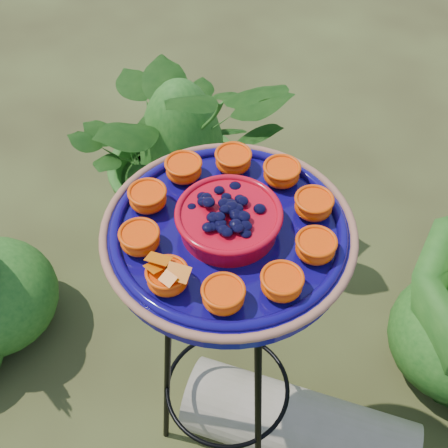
# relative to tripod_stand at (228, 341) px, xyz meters

# --- Properties ---
(ground_plane) EXTENTS (20.00, 20.00, 0.00)m
(ground_plane) POSITION_rel_tripod_stand_xyz_m (-0.11, 0.02, -0.54)
(ground_plane) COLOR #2C2613
(ground_plane) RESTS_ON ground
(tripod_stand) EXTENTS (0.37, 0.37, 0.89)m
(tripod_stand) POSITION_rel_tripod_stand_xyz_m (0.00, 0.00, 0.00)
(tripod_stand) COLOR black
(tripod_stand) RESTS_ON ground
(feeder_dish) EXTENTS (0.52, 0.52, 0.11)m
(feeder_dish) POSITION_rel_tripod_stand_xyz_m (0.00, -0.00, 0.39)
(feeder_dish) COLOR #0D0757
(feeder_dish) RESTS_ON tripod_stand
(driftwood_log) EXTENTS (0.67, 0.43, 0.21)m
(driftwood_log) POSITION_rel_tripod_stand_xyz_m (0.16, 0.12, -0.43)
(driftwood_log) COLOR gray
(driftwood_log) RESTS_ON ground
(shrub_back_left) EXTENTS (0.90, 0.92, 0.77)m
(shrub_back_left) POSITION_rel_tripod_stand_xyz_m (-0.66, 0.54, -0.15)
(shrub_back_left) COLOR #1A4A13
(shrub_back_left) RESTS_ON ground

